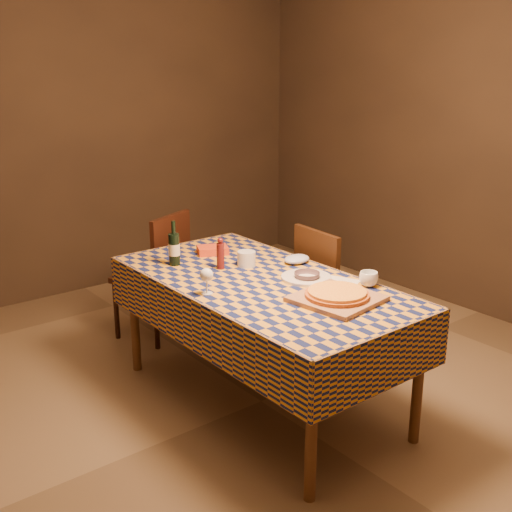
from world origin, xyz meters
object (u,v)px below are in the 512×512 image
object	(u,v)px
cutting_board	(337,299)
pizza	(337,294)
bowl	(307,276)
chair_far	(159,269)
wine_bottle	(174,249)
dining_table	(261,293)
chair_right	(329,288)
white_plate	(306,278)

from	to	relation	value
cutting_board	pizza	xyz separation A→B (m)	(0.00, 0.00, 0.03)
bowl	chair_far	world-z (taller)	chair_far
pizza	bowl	size ratio (longest dim) A/B	2.42
wine_bottle	dining_table	bearing A→B (deg)	-66.51
cutting_board	bowl	xyz separation A→B (m)	(0.10, 0.33, 0.01)
dining_table	cutting_board	bearing A→B (deg)	-78.28
dining_table	pizza	world-z (taller)	pizza
cutting_board	chair_right	bearing A→B (deg)	47.44
dining_table	chair_right	xyz separation A→B (m)	(0.68, 0.14, -0.17)
white_plate	bowl	bearing A→B (deg)	-119.97
cutting_board	chair_far	size ratio (longest dim) A/B	0.42
pizza	white_plate	distance (m)	0.37
cutting_board	chair_far	bearing A→B (deg)	93.02
cutting_board	wine_bottle	bearing A→B (deg)	108.09
cutting_board	chair_right	size ratio (longest dim) A/B	0.42
cutting_board	bowl	size ratio (longest dim) A/B	2.70
wine_bottle	chair_right	world-z (taller)	wine_bottle
wine_bottle	chair_right	size ratio (longest dim) A/B	0.29
pizza	white_plate	bearing A→B (deg)	72.73
wine_bottle	chair_far	world-z (taller)	wine_bottle
bowl	chair_right	distance (m)	0.63
cutting_board	bowl	bearing A→B (deg)	73.42
bowl	chair_right	size ratio (longest dim) A/B	0.16
wine_bottle	chair_right	xyz separation A→B (m)	(0.92, -0.40, -0.35)
pizza	bowl	bearing A→B (deg)	73.42
pizza	dining_table	bearing A→B (deg)	101.72
white_plate	chair_right	bearing A→B (deg)	30.96
dining_table	wine_bottle	size ratio (longest dim) A/B	6.78
pizza	chair_far	xyz separation A→B (m)	(-0.09, 1.67, -0.29)
bowl	wine_bottle	xyz separation A→B (m)	(-0.44, 0.70, 0.08)
dining_table	cutting_board	xyz separation A→B (m)	(0.10, -0.49, 0.09)
pizza	chair_far	bearing A→B (deg)	93.02
cutting_board	white_plate	bearing A→B (deg)	72.73
bowl	chair_far	distance (m)	1.38
dining_table	pizza	distance (m)	0.52
chair_far	wine_bottle	bearing A→B (deg)	-111.30
chair_far	chair_right	xyz separation A→B (m)	(0.67, -1.04, 0.00)
wine_bottle	white_plate	world-z (taller)	wine_bottle
dining_table	pizza	xyz separation A→B (m)	(0.10, -0.49, 0.12)
cutting_board	chair_right	distance (m)	0.90
pizza	chair_far	world-z (taller)	chair_far
white_plate	cutting_board	bearing A→B (deg)	-107.27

